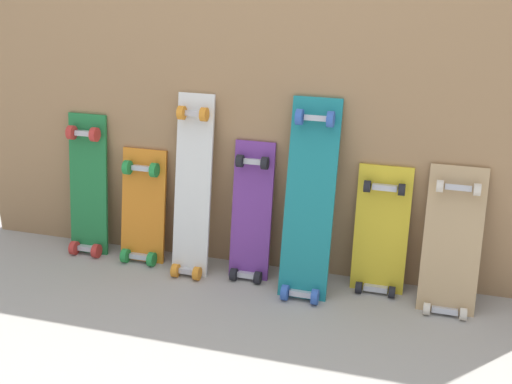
{
  "coord_description": "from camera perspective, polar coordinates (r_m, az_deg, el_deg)",
  "views": [
    {
      "loc": [
        0.74,
        -2.65,
        1.5
      ],
      "look_at": [
        0.0,
        -0.07,
        0.43
      ],
      "focal_mm": 45.57,
      "sensor_mm": 36.0,
      "label": 1
    }
  ],
  "objects": [
    {
      "name": "ground_plane",
      "position": [
        3.13,
        0.36,
        -6.8
      ],
      "size": [
        12.0,
        12.0,
        0.0
      ],
      "primitive_type": "plane",
      "color": "#9E9991"
    },
    {
      "name": "plywood_wall_panel",
      "position": [
        2.92,
        0.76,
        6.28
      ],
      "size": [
        2.95,
        0.04,
        1.44
      ],
      "primitive_type": "cube",
      "color": "#99724C",
      "rests_on": "ground"
    },
    {
      "name": "skateboard_green",
      "position": [
        3.3,
        -14.55,
        0.07
      ],
      "size": [
        0.2,
        0.19,
        0.76
      ],
      "color": "#1E7238",
      "rests_on": "ground"
    },
    {
      "name": "skateboard_orange",
      "position": [
        3.19,
        -9.93,
        -1.77
      ],
      "size": [
        0.23,
        0.19,
        0.61
      ],
      "color": "orange",
      "rests_on": "ground"
    },
    {
      "name": "skateboard_white",
      "position": [
        3.01,
        -5.62,
        -0.11
      ],
      "size": [
        0.17,
        0.26,
        0.9
      ],
      "color": "silver",
      "rests_on": "ground"
    },
    {
      "name": "skateboard_purple",
      "position": [
        2.98,
        -0.44,
        -2.34
      ],
      "size": [
        0.19,
        0.21,
        0.7
      ],
      "color": "#6B338C",
      "rests_on": "ground"
    },
    {
      "name": "skateboard_teal",
      "position": [
        2.83,
        4.66,
        -1.31
      ],
      "size": [
        0.22,
        0.32,
        0.92
      ],
      "color": "#197A7F",
      "rests_on": "ground"
    },
    {
      "name": "skateboard_yellow",
      "position": [
        2.92,
        10.87,
        -3.95
      ],
      "size": [
        0.24,
        0.16,
        0.64
      ],
      "color": "gold",
      "rests_on": "ground"
    },
    {
      "name": "skateboard_natural",
      "position": [
        2.86,
        16.77,
        -4.81
      ],
      "size": [
        0.24,
        0.26,
        0.67
      ],
      "color": "tan",
      "rests_on": "ground"
    }
  ]
}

